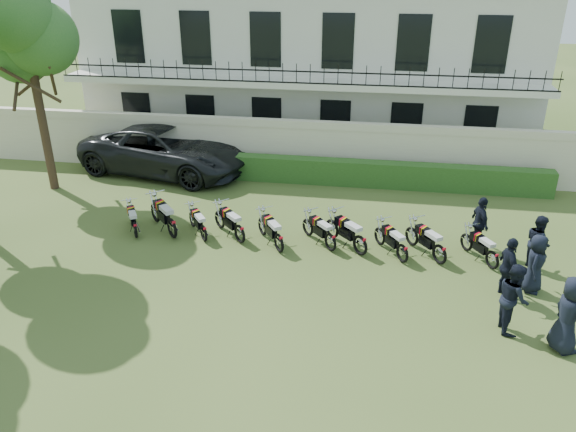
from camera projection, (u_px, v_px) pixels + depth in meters
name	position (u px, v px, depth m)	size (l,w,h in m)	color
ground	(252.00, 271.00, 16.18)	(100.00, 100.00, 0.00)	#374A1D
perimeter_wall	(294.00, 147.00, 22.84)	(30.00, 0.35, 2.30)	beige
hedge	(315.00, 171.00, 22.26)	(18.00, 0.60, 1.00)	#204017
building	(312.00, 59.00, 27.10)	(20.40, 9.60, 7.40)	silver
tree_west_near	(26.00, 31.00, 19.46)	(3.40, 3.20, 7.90)	#473323
motorcycle_0	(135.00, 226.00, 17.88)	(0.94, 1.51, 0.93)	black
motorcycle_1	(172.00, 224.00, 17.81)	(1.50, 1.64, 1.16)	black
motorcycle_2	(204.00, 229.00, 17.66)	(1.06, 1.45, 0.94)	black
motorcycle_3	(240.00, 230.00, 17.54)	(1.39, 1.44, 1.04)	black
motorcycle_4	(279.00, 239.00, 16.99)	(1.14, 1.61, 1.03)	black
motorcycle_5	(331.00, 238.00, 17.08)	(1.26, 1.41, 0.98)	black
motorcycle_6	(360.00, 241.00, 16.81)	(1.44, 1.52, 1.09)	black
motorcycle_7	(403.00, 249.00, 16.43)	(1.05, 1.55, 0.98)	black
motorcycle_8	(440.00, 250.00, 16.34)	(1.18, 1.61, 1.04)	black
motorcycle_9	(493.00, 256.00, 16.10)	(0.94, 1.55, 0.95)	black
suv	(166.00, 150.00, 23.15)	(3.23, 7.01, 1.95)	black
officer_0	(569.00, 315.00, 12.58)	(0.93, 0.60, 1.90)	black
officer_1	(513.00, 298.00, 13.31)	(0.87, 0.67, 1.78)	black
officer_2	(508.00, 268.00, 14.67)	(1.00, 0.41, 1.70)	black
officer_3	(535.00, 264.00, 14.90)	(0.81, 0.53, 1.66)	black
officer_4	(538.00, 242.00, 16.05)	(0.79, 0.62, 1.64)	black
officer_5	(480.00, 223.00, 17.14)	(0.99, 0.41, 1.68)	black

